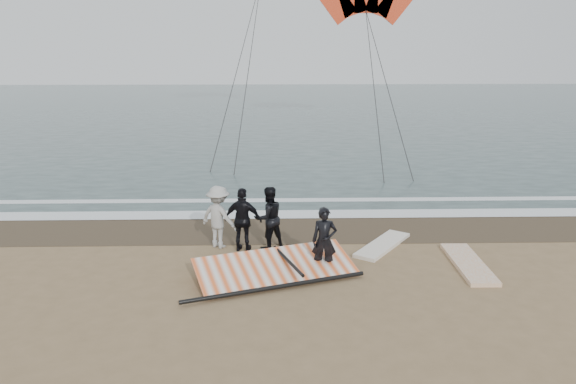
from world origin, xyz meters
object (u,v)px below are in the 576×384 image
board_cream (383,245)px  man_main (324,241)px  board_white (468,264)px  sail_rig (273,268)px

board_cream → man_main: bearing=-100.8°
man_main → board_white: bearing=9.8°
sail_rig → board_white: bearing=5.7°
man_main → board_cream: 2.66m
man_main → sail_rig: size_ratio=0.39×
man_main → board_white: size_ratio=0.64×
man_main → board_white: (3.81, 0.34, -0.80)m
board_white → sail_rig: sail_rig is taller
man_main → board_cream: (1.83, 1.76, -0.80)m
man_main → board_cream: size_ratio=0.70×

